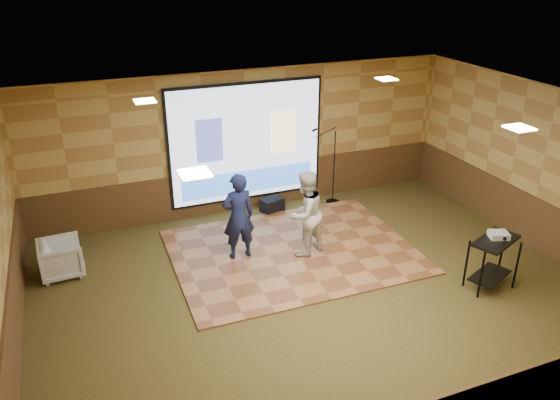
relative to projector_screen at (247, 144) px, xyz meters
name	(u,v)px	position (x,y,z in m)	size (l,w,h in m)	color
ground	(315,291)	(0.00, -3.44, -1.47)	(9.00, 9.00, 0.00)	#283518
room_shell	(319,173)	(0.00, -3.44, 0.62)	(9.04, 7.04, 3.02)	tan
wainscot_back	(247,187)	(0.00, 0.04, -1.00)	(9.00, 0.04, 0.95)	#51301B
wainscot_left	(13,331)	(-4.48, -3.44, -1.00)	(0.04, 7.00, 0.95)	#51301B
wainscot_right	(530,220)	(4.48, -3.44, -1.00)	(0.04, 7.00, 0.95)	#51301B
projector_screen	(247,144)	(0.00, 0.00, 0.00)	(3.32, 0.06, 2.52)	black
downlight_nw	(145,101)	(-2.20, -1.64, 1.50)	(0.32, 0.32, 0.02)	beige
downlight_ne	(386,79)	(2.20, -1.64, 1.50)	(0.32, 0.32, 0.02)	beige
downlight_sw	(195,173)	(-2.20, -4.94, 1.50)	(0.32, 0.32, 0.02)	beige
downlight_se	(519,128)	(2.20, -4.94, 1.50)	(0.32, 0.32, 0.02)	beige
dance_floor	(293,251)	(0.15, -2.12, -1.46)	(4.38, 3.33, 0.03)	#A2693B
player_left	(238,216)	(-0.83, -1.94, -0.64)	(0.59, 0.39, 1.61)	#161D45
player_right	(305,214)	(0.32, -2.26, -0.65)	(0.78, 0.60, 1.59)	beige
av_table	(493,255)	(2.72, -4.40, -0.86)	(0.86, 0.45, 0.90)	black
projector	(499,235)	(2.79, -4.36, -0.52)	(0.29, 0.24, 0.10)	silver
mic_stand	(331,182)	(1.79, -0.39, -0.98)	(0.70, 0.28, 1.77)	black
banquet_chair	(61,258)	(-3.84, -1.36, -1.15)	(0.69, 0.71, 0.64)	gray
duffel_bag	(272,205)	(0.43, -0.33, -1.33)	(0.47, 0.31, 0.29)	black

